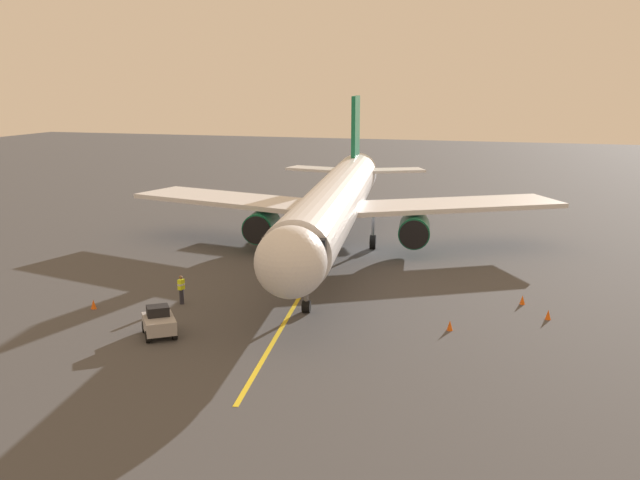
% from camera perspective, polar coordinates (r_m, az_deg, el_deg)
% --- Properties ---
extents(ground_plane, '(220.00, 220.00, 0.00)m').
position_cam_1_polar(ground_plane, '(55.90, 3.59, -0.85)').
color(ground_plane, '#424244').
extents(apron_lead_in_line, '(6.11, 39.60, 0.01)m').
position_cam_1_polar(apron_lead_in_line, '(48.37, -0.69, -2.92)').
color(apron_lead_in_line, yellow).
rests_on(apron_lead_in_line, ground).
extents(airplane, '(34.43, 40.28, 11.50)m').
position_cam_1_polar(airplane, '(53.42, 1.25, 2.93)').
color(airplane, silver).
rests_on(airplane, ground).
extents(ground_crew_marshaller, '(0.34, 0.45, 1.71)m').
position_cam_1_polar(ground_crew_marshaller, '(43.11, -10.88, -3.84)').
color(ground_crew_marshaller, '#23232D').
rests_on(ground_crew_marshaller, ground).
extents(tug_near_nose, '(2.56, 2.74, 1.50)m').
position_cam_1_polar(tug_near_nose, '(38.13, -12.58, -6.36)').
color(tug_near_nose, '#9E9EA3').
rests_on(tug_near_nose, ground).
extents(safety_cone_nose_left, '(0.32, 0.32, 0.55)m').
position_cam_1_polar(safety_cone_nose_left, '(38.71, 10.20, -6.64)').
color(safety_cone_nose_left, '#F2590F').
rests_on(safety_cone_nose_left, ground).
extents(safety_cone_nose_right, '(0.32, 0.32, 0.55)m').
position_cam_1_polar(safety_cone_nose_right, '(41.71, 17.54, -5.63)').
color(safety_cone_nose_right, '#F2590F').
rests_on(safety_cone_nose_right, ground).
extents(safety_cone_wing_port, '(0.32, 0.32, 0.55)m').
position_cam_1_polar(safety_cone_wing_port, '(43.60, -17.42, -4.85)').
color(safety_cone_wing_port, '#F2590F').
rests_on(safety_cone_wing_port, ground).
extents(safety_cone_wing_starboard, '(0.32, 0.32, 0.55)m').
position_cam_1_polar(safety_cone_wing_starboard, '(44.07, 15.67, -4.55)').
color(safety_cone_wing_starboard, '#F2590F').
rests_on(safety_cone_wing_starboard, ground).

